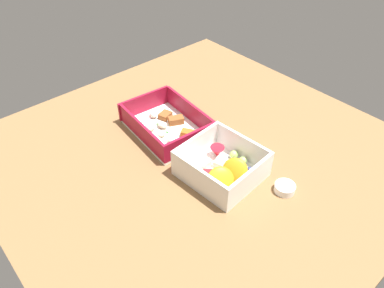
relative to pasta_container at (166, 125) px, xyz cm
name	(u,v)px	position (x,y,z in cm)	size (l,w,h in cm)	color
table_surface	(198,155)	(10.17, 0.64, -2.60)	(80.00, 80.00, 2.00)	brown
pasta_container	(166,125)	(0.00, 0.00, 0.00)	(19.92, 15.09, 5.12)	white
fruit_bowl	(223,167)	(18.37, -0.53, 0.55)	(15.25, 14.46, 5.97)	white
paper_cup_liner	(285,188)	(29.14, 5.34, -0.84)	(3.89, 3.89, 1.52)	white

